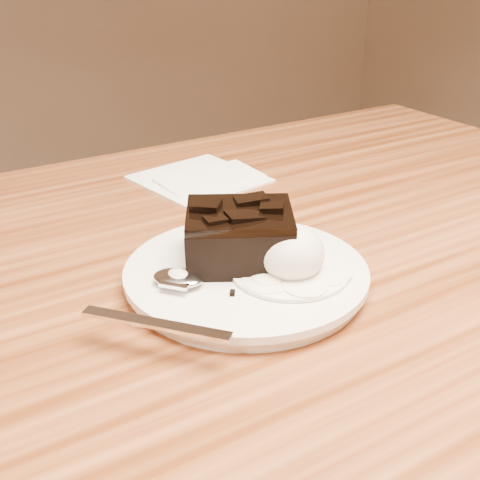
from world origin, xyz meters
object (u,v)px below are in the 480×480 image
spoon (178,280)px  napkin (199,178)px  plate (246,276)px  brownie (239,239)px  ice_cream_scoop (290,252)px

spoon → napkin: (0.16, 0.25, -0.02)m
plate → napkin: 0.27m
brownie → ice_cream_scoop: 0.05m
ice_cream_scoop → brownie: bearing=120.5°
brownie → ice_cream_scoop: size_ratio=1.51×
brownie → ice_cream_scoop: ice_cream_scoop is taller
ice_cream_scoop → spoon: size_ratio=0.35×
brownie → napkin: size_ratio=0.66×
spoon → plate: bearing=-43.9°
brownie → napkin: bearing=69.4°
ice_cream_scoop → napkin: bearing=76.9°
spoon → brownie: bearing=-31.4°
napkin → brownie: bearing=-110.6°
plate → spoon: spoon is taller
plate → brownie: size_ratio=2.34×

